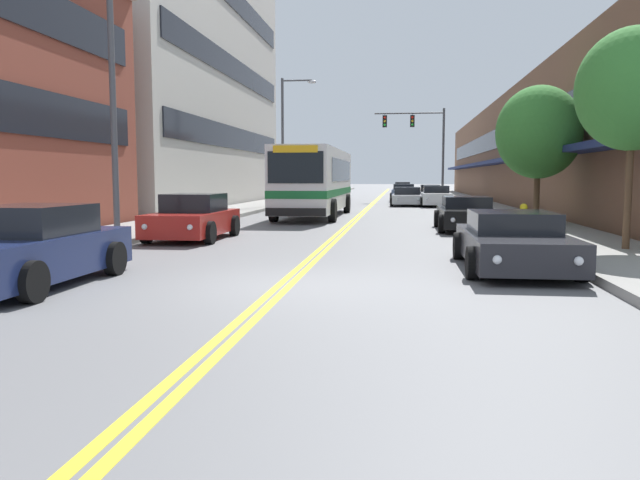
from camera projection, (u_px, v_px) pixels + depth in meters
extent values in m
plane|color=slate|center=(374.00, 202.00, 47.60)|extent=(240.00, 240.00, 0.00)
cube|color=gray|center=(284.00, 200.00, 48.50)|extent=(3.01, 106.00, 0.17)
cube|color=gray|center=(468.00, 201.00, 46.69)|extent=(3.01, 106.00, 0.17)
cube|color=yellow|center=(373.00, 202.00, 47.61)|extent=(0.14, 106.00, 0.01)
cube|color=yellow|center=(376.00, 202.00, 47.59)|extent=(0.14, 106.00, 0.01)
cube|color=black|center=(20.00, 109.00, 17.67)|extent=(0.08, 13.87, 1.40)
cube|color=black|center=(235.00, 138.00, 40.52)|extent=(0.08, 24.89, 1.40)
cube|color=black|center=(235.00, 69.00, 40.07)|extent=(0.08, 24.89, 1.40)
cube|color=brown|center=(550.00, 152.00, 45.58)|extent=(8.00, 68.00, 7.48)
cube|color=navy|center=(486.00, 164.00, 46.25)|extent=(1.10, 61.20, 0.24)
cube|color=black|center=(493.00, 140.00, 46.01)|extent=(0.08, 61.20, 1.40)
cube|color=silver|center=(316.00, 180.00, 30.20)|extent=(2.46, 11.56, 2.85)
cube|color=#196B33|center=(316.00, 192.00, 30.26)|extent=(2.48, 11.58, 0.32)
cube|color=black|center=(317.00, 170.00, 30.73)|extent=(2.49, 9.01, 1.03)
cube|color=black|center=(295.00, 167.00, 24.43)|extent=(2.22, 0.04, 1.26)
cube|color=yellow|center=(295.00, 149.00, 24.35)|extent=(1.77, 0.06, 0.28)
cube|color=black|center=(295.00, 212.00, 24.59)|extent=(2.42, 0.08, 0.32)
cylinder|color=black|center=(274.00, 210.00, 26.62)|extent=(0.30, 1.00, 1.00)
cylinder|color=black|center=(332.00, 211.00, 26.29)|extent=(0.30, 1.00, 1.00)
cylinder|color=black|center=(300.00, 203.00, 33.63)|extent=(0.30, 1.00, 1.00)
cylinder|color=black|center=(347.00, 203.00, 33.30)|extent=(0.30, 1.00, 1.00)
cube|color=maroon|center=(193.00, 223.00, 19.13)|extent=(1.85, 4.24, 0.67)
cube|color=black|center=(194.00, 203.00, 19.24)|extent=(1.59, 1.87, 0.55)
cylinder|color=black|center=(146.00, 232.00, 17.98)|extent=(0.22, 0.67, 0.67)
cylinder|color=black|center=(210.00, 233.00, 17.73)|extent=(0.22, 0.67, 0.67)
cylinder|color=black|center=(179.00, 225.00, 20.57)|extent=(0.22, 0.67, 0.67)
cylinder|color=black|center=(234.00, 226.00, 20.33)|extent=(0.22, 0.67, 0.67)
sphere|color=silver|center=(144.00, 227.00, 17.10)|extent=(0.16, 0.16, 0.16)
sphere|color=silver|center=(190.00, 227.00, 16.94)|extent=(0.16, 0.16, 0.16)
cube|color=red|center=(195.00, 217.00, 21.32)|extent=(0.18, 0.04, 0.10)
cube|color=red|center=(233.00, 217.00, 21.15)|extent=(0.18, 0.04, 0.10)
cube|color=#BCAD89|center=(302.00, 199.00, 40.77)|extent=(1.79, 4.22, 0.62)
cube|color=black|center=(302.00, 190.00, 40.88)|extent=(1.54, 1.86, 0.51)
cylinder|color=black|center=(284.00, 202.00, 39.61)|extent=(0.22, 0.65, 0.65)
cylinder|color=black|center=(313.00, 202.00, 39.37)|extent=(0.22, 0.65, 0.65)
cylinder|color=black|center=(291.00, 200.00, 42.19)|extent=(0.22, 0.65, 0.65)
cylinder|color=black|center=(318.00, 201.00, 41.96)|extent=(0.22, 0.65, 0.65)
sphere|color=silver|center=(286.00, 199.00, 38.74)|extent=(0.16, 0.16, 0.16)
sphere|color=silver|center=(306.00, 200.00, 38.58)|extent=(0.16, 0.16, 0.16)
cube|color=red|center=(297.00, 197.00, 42.94)|extent=(0.18, 0.04, 0.10)
cube|color=red|center=(316.00, 197.00, 42.77)|extent=(0.18, 0.04, 0.10)
cube|color=#19234C|center=(27.00, 256.00, 10.91)|extent=(1.84, 4.45, 0.71)
cube|color=black|center=(32.00, 220.00, 11.02)|extent=(1.58, 1.96, 0.52)
cylinder|color=black|center=(32.00, 282.00, 9.45)|extent=(0.22, 0.66, 0.66)
cylinder|color=black|center=(25.00, 257.00, 12.41)|extent=(0.22, 0.66, 0.66)
cylinder|color=black|center=(115.00, 258.00, 12.17)|extent=(0.22, 0.66, 0.66)
cube|color=red|center=(61.00, 240.00, 13.19)|extent=(0.18, 0.04, 0.10)
cube|color=red|center=(120.00, 241.00, 13.02)|extent=(0.18, 0.04, 0.10)
cube|color=#232328|center=(513.00, 247.00, 12.95)|extent=(1.91, 4.72, 0.60)
cube|color=black|center=(512.00, 222.00, 13.08)|extent=(1.65, 2.08, 0.42)
cylinder|color=black|center=(473.00, 263.00, 11.64)|extent=(0.22, 0.63, 0.63)
cylinder|color=black|center=(582.00, 265.00, 11.39)|extent=(0.22, 0.63, 0.63)
cylinder|color=black|center=(458.00, 246.00, 14.53)|extent=(0.22, 0.63, 0.63)
cylinder|color=black|center=(545.00, 247.00, 14.28)|extent=(0.22, 0.63, 0.63)
sphere|color=silver|center=(497.00, 260.00, 10.68)|extent=(0.16, 0.16, 0.16)
sphere|color=silver|center=(579.00, 261.00, 10.51)|extent=(0.16, 0.16, 0.16)
cube|color=red|center=(467.00, 234.00, 15.37)|extent=(0.18, 0.04, 0.10)
cube|color=red|center=(525.00, 235.00, 15.19)|extent=(0.18, 0.04, 0.10)
cube|color=black|center=(466.00, 217.00, 22.45)|extent=(1.87, 4.47, 0.62)
cube|color=black|center=(466.00, 202.00, 22.58)|extent=(1.61, 1.97, 0.42)
cylinder|color=black|center=(442.00, 224.00, 21.22)|extent=(0.22, 0.65, 0.65)
cylinder|color=black|center=(499.00, 224.00, 20.98)|extent=(0.22, 0.65, 0.65)
cylinder|color=black|center=(437.00, 218.00, 23.96)|extent=(0.22, 0.65, 0.65)
cylinder|color=black|center=(488.00, 219.00, 23.71)|extent=(0.22, 0.65, 0.65)
sphere|color=silver|center=(453.00, 220.00, 20.31)|extent=(0.16, 0.16, 0.16)
sphere|color=silver|center=(494.00, 220.00, 20.14)|extent=(0.16, 0.16, 0.16)
cube|color=red|center=(443.00, 212.00, 24.75)|extent=(0.18, 0.04, 0.10)
cube|color=red|center=(478.00, 212.00, 24.58)|extent=(0.18, 0.04, 0.10)
cube|color=#38383D|center=(430.00, 195.00, 49.35)|extent=(1.71, 4.27, 0.58)
cube|color=black|center=(430.00, 188.00, 49.47)|extent=(1.47, 1.88, 0.54)
cylinder|color=black|center=(419.00, 198.00, 48.18)|extent=(0.22, 0.62, 0.62)
cylinder|color=black|center=(442.00, 198.00, 47.95)|extent=(0.22, 0.62, 0.62)
cylinder|color=black|center=(418.00, 197.00, 50.79)|extent=(0.22, 0.62, 0.62)
cylinder|color=black|center=(440.00, 197.00, 50.56)|extent=(0.22, 0.62, 0.62)
sphere|color=silver|center=(423.00, 196.00, 47.30)|extent=(0.16, 0.16, 0.16)
sphere|color=silver|center=(439.00, 196.00, 47.15)|extent=(0.16, 0.16, 0.16)
cube|color=red|center=(421.00, 194.00, 51.54)|extent=(0.18, 0.04, 0.10)
cube|color=red|center=(436.00, 194.00, 51.39)|extent=(0.18, 0.04, 0.10)
cube|color=white|center=(436.00, 198.00, 40.55)|extent=(1.84, 4.58, 0.71)
cube|color=black|center=(436.00, 189.00, 40.68)|extent=(1.58, 2.02, 0.46)
cylinder|color=black|center=(422.00, 202.00, 39.29)|extent=(0.22, 0.64, 0.64)
cylinder|color=black|center=(452.00, 202.00, 39.05)|extent=(0.22, 0.64, 0.64)
cylinder|color=black|center=(421.00, 201.00, 42.10)|extent=(0.22, 0.64, 0.64)
cylinder|color=black|center=(449.00, 201.00, 41.85)|extent=(0.22, 0.64, 0.64)
sphere|color=silver|center=(427.00, 199.00, 38.35)|extent=(0.16, 0.16, 0.16)
sphere|color=silver|center=(449.00, 199.00, 38.19)|extent=(0.16, 0.16, 0.16)
cube|color=red|center=(424.00, 197.00, 42.90)|extent=(0.18, 0.04, 0.10)
cube|color=red|center=(444.00, 197.00, 42.73)|extent=(0.18, 0.04, 0.10)
cube|color=#475675|center=(404.00, 194.00, 48.82)|extent=(1.83, 4.13, 0.74)
cube|color=black|center=(404.00, 187.00, 48.92)|extent=(1.57, 1.82, 0.43)
cylinder|color=black|center=(391.00, 198.00, 47.70)|extent=(0.22, 0.66, 0.66)
cylinder|color=black|center=(416.00, 198.00, 47.46)|extent=(0.22, 0.66, 0.66)
cylinder|color=black|center=(392.00, 197.00, 50.23)|extent=(0.22, 0.66, 0.66)
cylinder|color=black|center=(415.00, 197.00, 49.98)|extent=(0.22, 0.66, 0.66)
sphere|color=silver|center=(395.00, 195.00, 46.84)|extent=(0.16, 0.16, 0.16)
sphere|color=silver|center=(412.00, 195.00, 46.67)|extent=(0.16, 0.16, 0.16)
cube|color=red|center=(395.00, 193.00, 50.95)|extent=(0.18, 0.04, 0.10)
cube|color=red|center=(412.00, 193.00, 50.78)|extent=(0.18, 0.04, 0.10)
cube|color=beige|center=(402.00, 190.00, 64.53)|extent=(1.75, 4.40, 0.65)
cube|color=black|center=(403.00, 185.00, 64.65)|extent=(1.50, 1.94, 0.54)
cylinder|color=black|center=(394.00, 192.00, 63.32)|extent=(0.22, 0.69, 0.69)
cylinder|color=black|center=(411.00, 192.00, 63.09)|extent=(0.22, 0.69, 0.69)
cylinder|color=black|center=(394.00, 192.00, 66.01)|extent=(0.22, 0.69, 0.69)
cylinder|color=black|center=(411.00, 192.00, 65.78)|extent=(0.22, 0.69, 0.69)
sphere|color=silver|center=(396.00, 191.00, 62.42)|extent=(0.16, 0.16, 0.16)
sphere|color=silver|center=(409.00, 191.00, 62.26)|extent=(0.16, 0.16, 0.16)
cube|color=red|center=(397.00, 190.00, 66.79)|extent=(0.18, 0.04, 0.10)
cube|color=red|center=(408.00, 190.00, 66.63)|extent=(0.18, 0.04, 0.10)
cube|color=#B7B7BC|center=(407.00, 199.00, 41.55)|extent=(1.94, 4.51, 0.57)
cube|color=black|center=(407.00, 191.00, 41.68)|extent=(1.67, 1.99, 0.49)
cylinder|color=black|center=(392.00, 202.00, 40.32)|extent=(0.22, 0.64, 0.64)
cylinder|color=black|center=(423.00, 202.00, 40.06)|extent=(0.22, 0.64, 0.64)
cylinder|color=black|center=(392.00, 200.00, 43.08)|extent=(0.22, 0.64, 0.64)
cylinder|color=black|center=(421.00, 200.00, 42.82)|extent=(0.22, 0.64, 0.64)
sphere|color=silver|center=(397.00, 200.00, 39.39)|extent=(0.16, 0.16, 0.16)
sphere|color=silver|center=(418.00, 200.00, 39.22)|extent=(0.16, 0.16, 0.16)
cube|color=red|center=(397.00, 197.00, 43.88)|extent=(0.18, 0.04, 0.10)
cube|color=red|center=(417.00, 197.00, 43.70)|extent=(0.18, 0.04, 0.10)
cylinder|color=#47474C|center=(443.00, 155.00, 48.16)|extent=(0.18, 0.18, 7.17)
cylinder|color=#47474C|center=(409.00, 113.00, 48.18)|extent=(5.32, 0.11, 0.11)
cube|color=black|center=(412.00, 121.00, 48.20)|extent=(0.34, 0.26, 0.92)
sphere|color=red|center=(412.00, 117.00, 48.02)|extent=(0.18, 0.18, 0.18)
sphere|color=yellow|center=(412.00, 121.00, 48.05)|extent=(0.18, 0.18, 0.18)
sphere|color=green|center=(412.00, 124.00, 48.07)|extent=(0.18, 0.18, 0.18)
cylinder|color=black|center=(412.00, 114.00, 48.15)|extent=(0.02, 0.02, 0.14)
cube|color=black|center=(385.00, 121.00, 48.48)|extent=(0.34, 0.26, 0.92)
sphere|color=red|center=(385.00, 118.00, 48.29)|extent=(0.18, 0.18, 0.18)
sphere|color=yellow|center=(385.00, 121.00, 48.32)|extent=(0.18, 0.18, 0.18)
sphere|color=green|center=(385.00, 125.00, 48.35)|extent=(0.18, 0.18, 0.18)
cylinder|color=black|center=(385.00, 114.00, 48.42)|extent=(0.02, 0.02, 0.14)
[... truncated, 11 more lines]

